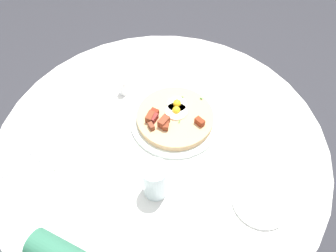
% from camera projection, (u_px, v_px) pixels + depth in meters
% --- Properties ---
extents(ground_plane, '(6.00, 6.00, 0.00)m').
position_uv_depth(ground_plane, '(164.00, 223.00, 1.54)').
color(ground_plane, '#2D2D33').
extents(dining_table, '(1.01, 1.01, 0.75)m').
position_uv_depth(dining_table, '(162.00, 167.00, 1.08)').
color(dining_table, silver).
rests_on(dining_table, ground_plane).
extents(pizza_plate, '(0.28, 0.28, 0.01)m').
position_uv_depth(pizza_plate, '(175.00, 120.00, 0.97)').
color(pizza_plate, silver).
rests_on(pizza_plate, dining_table).
extents(breakfast_pizza, '(0.24, 0.24, 0.05)m').
position_uv_depth(breakfast_pizza, '(175.00, 117.00, 0.96)').
color(breakfast_pizza, tan).
rests_on(breakfast_pizza, pizza_plate).
extents(bread_plate, '(0.15, 0.15, 0.01)m').
position_uv_depth(bread_plate, '(261.00, 201.00, 0.81)').
color(bread_plate, white).
rests_on(bread_plate, dining_table).
extents(napkin, '(0.21, 0.22, 0.00)m').
position_uv_depth(napkin, '(29.00, 160.00, 0.89)').
color(napkin, white).
rests_on(napkin, dining_table).
extents(fork, '(0.11, 0.15, 0.00)m').
position_uv_depth(fork, '(27.00, 154.00, 0.90)').
color(fork, silver).
rests_on(fork, napkin).
extents(knife, '(0.11, 0.15, 0.00)m').
position_uv_depth(knife, '(30.00, 164.00, 0.88)').
color(knife, silver).
rests_on(knife, napkin).
extents(water_glass, '(0.07, 0.07, 0.12)m').
position_uv_depth(water_glass, '(155.00, 180.00, 0.79)').
color(water_glass, silver).
rests_on(water_glass, dining_table).
extents(salt_shaker, '(0.03, 0.03, 0.05)m').
position_uv_depth(salt_shaker, '(123.00, 88.00, 1.03)').
color(salt_shaker, white).
rests_on(salt_shaker, dining_table).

